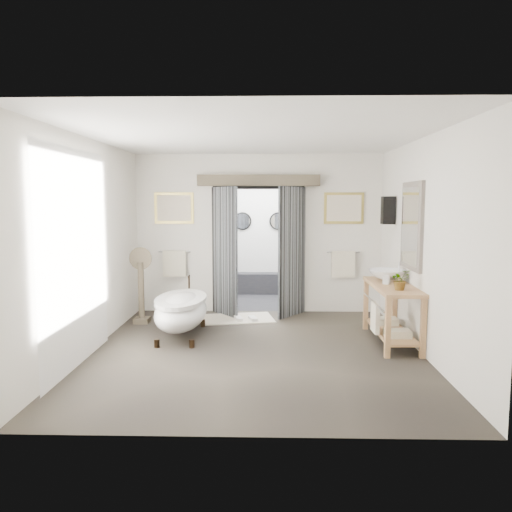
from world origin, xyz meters
name	(u,v)px	position (x,y,z in m)	size (l,w,h in m)	color
ground_plane	(255,351)	(0.00, 0.00, 0.00)	(5.00, 5.00, 0.00)	#474036
room_shell	(252,216)	(-0.04, -0.11, 1.86)	(4.52, 5.02, 2.91)	silver
shower_room	(260,254)	(0.00, 3.99, 0.91)	(2.22, 2.01, 2.51)	black
back_wall_dressing	(258,228)	(0.00, 2.32, 1.56)	(3.82, 0.73, 2.52)	black
clawfoot_tub	(181,310)	(-1.14, 0.73, 0.40)	(0.75, 1.68, 0.82)	black
vanity	(390,308)	(1.95, 0.48, 0.51)	(0.57, 1.60, 0.85)	#AE7E53
pedestal_mirror	(141,291)	(-1.96, 1.55, 0.55)	(0.38, 0.25, 1.29)	#4F4535
rug	(238,318)	(-0.35, 1.88, 0.01)	(1.20, 0.80, 0.01)	beige
slippers	(246,318)	(-0.21, 1.74, 0.04)	(0.43, 0.29, 0.05)	silver
basin	(387,276)	(1.95, 0.75, 0.94)	(0.54, 0.54, 0.18)	white
plant	(400,280)	(1.97, 0.06, 0.99)	(0.25, 0.22, 0.28)	gray
soap_bottle_a	(386,277)	(1.90, 0.55, 0.95)	(0.09, 0.09, 0.20)	gray
soap_bottle_b	(382,273)	(1.97, 1.14, 0.93)	(0.12, 0.12, 0.16)	gray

